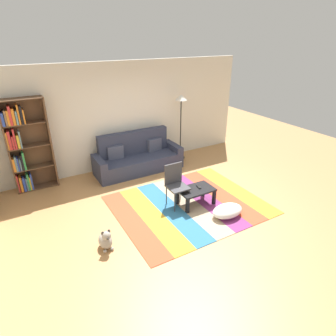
% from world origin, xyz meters
% --- Properties ---
extents(ground_plane, '(14.00, 14.00, 0.00)m').
position_xyz_m(ground_plane, '(0.00, 0.00, 0.00)').
color(ground_plane, '#B27F4C').
extents(back_wall, '(6.80, 0.10, 2.70)m').
position_xyz_m(back_wall, '(0.00, 2.55, 1.35)').
color(back_wall, silver).
rests_on(back_wall, ground_plane).
extents(rug, '(3.00, 2.45, 0.01)m').
position_xyz_m(rug, '(0.22, -0.09, 0.00)').
color(rug, '#C64C2D').
rests_on(rug, ground_plane).
extents(couch, '(2.26, 0.80, 1.00)m').
position_xyz_m(couch, '(0.01, 2.02, 0.34)').
color(couch, '#2D3347').
rests_on(couch, ground_plane).
extents(bookshelf, '(0.90, 0.28, 2.08)m').
position_xyz_m(bookshelf, '(-2.53, 2.31, 1.04)').
color(bookshelf, brown).
rests_on(bookshelf, ground_plane).
extents(coffee_table, '(0.74, 0.47, 0.36)m').
position_xyz_m(coffee_table, '(0.37, -0.13, 0.30)').
color(coffee_table, black).
rests_on(coffee_table, rug).
extents(pouf, '(0.65, 0.42, 0.22)m').
position_xyz_m(pouf, '(0.66, -0.81, 0.12)').
color(pouf, white).
rests_on(pouf, rug).
extents(dog, '(0.22, 0.35, 0.40)m').
position_xyz_m(dog, '(-1.72, -0.51, 0.16)').
color(dog, '#9E998E').
rests_on(dog, ground_plane).
extents(standing_lamp, '(0.32, 0.32, 1.82)m').
position_xyz_m(standing_lamp, '(1.40, 2.13, 1.52)').
color(standing_lamp, black).
rests_on(standing_lamp, ground_plane).
extents(tv_remote, '(0.07, 0.16, 0.02)m').
position_xyz_m(tv_remote, '(0.45, -0.11, 0.38)').
color(tv_remote, black).
rests_on(tv_remote, coffee_table).
extents(folding_chair, '(0.40, 0.40, 0.90)m').
position_xyz_m(folding_chair, '(0.00, 0.09, 0.53)').
color(folding_chair, '#38383D').
rests_on(folding_chair, ground_plane).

